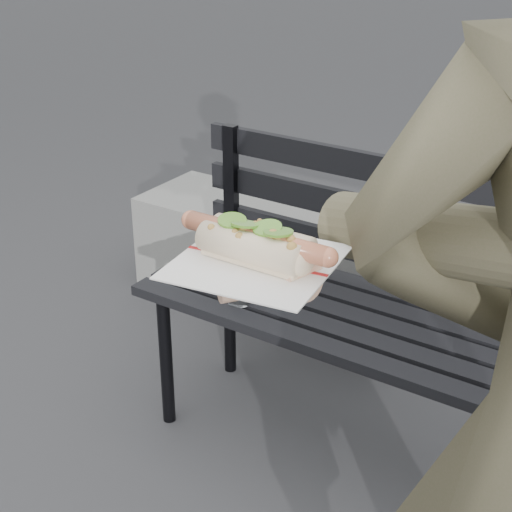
% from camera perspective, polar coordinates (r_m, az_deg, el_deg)
% --- Properties ---
extents(park_bench, '(1.50, 0.44, 0.88)m').
position_cam_1_polar(park_bench, '(2.17, 10.73, -3.25)').
color(park_bench, black).
rests_on(park_bench, ground).
extents(concrete_block, '(1.20, 0.40, 0.40)m').
position_cam_1_polar(concrete_block, '(3.09, 2.00, -0.38)').
color(concrete_block, slate).
rests_on(concrete_block, ground).
extents(held_hotdog, '(0.64, 0.31, 0.20)m').
position_cam_1_polar(held_hotdog, '(0.93, 12.84, 0.38)').
color(held_hotdog, '#4D4C33').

